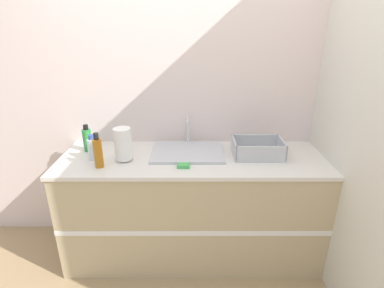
# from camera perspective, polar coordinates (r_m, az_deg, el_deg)

# --- Properties ---
(ground_plane) EXTENTS (12.00, 12.00, 0.00)m
(ground_plane) POSITION_cam_1_polar(r_m,az_deg,el_deg) (2.57, 0.39, -24.28)
(ground_plane) COLOR tan
(wall_back) EXTENTS (4.42, 0.06, 2.60)m
(wall_back) POSITION_cam_1_polar(r_m,az_deg,el_deg) (2.52, 0.43, 9.18)
(wall_back) COLOR silver
(wall_back) RESTS_ON ground_plane
(wall_right) EXTENTS (0.06, 2.65, 2.60)m
(wall_right) POSITION_cam_1_polar(r_m,az_deg,el_deg) (2.42, 26.17, 6.37)
(wall_right) COLOR beige
(wall_right) RESTS_ON ground_plane
(counter_cabinet) EXTENTS (2.05, 0.67, 0.90)m
(counter_cabinet) POSITION_cam_1_polar(r_m,az_deg,el_deg) (2.53, 0.40, -11.79)
(counter_cabinet) COLOR tan
(counter_cabinet) RESTS_ON ground_plane
(sink) EXTENTS (0.56, 0.43, 0.25)m
(sink) POSITION_cam_1_polar(r_m,az_deg,el_deg) (2.38, -0.61, -1.30)
(sink) COLOR silver
(sink) RESTS_ON counter_cabinet
(paper_towel_roll) EXTENTS (0.13, 0.13, 0.25)m
(paper_towel_roll) POSITION_cam_1_polar(r_m,az_deg,el_deg) (2.27, -12.77, -0.02)
(paper_towel_roll) COLOR #4C4C51
(paper_towel_roll) RESTS_ON counter_cabinet
(dish_rack) EXTENTS (0.38, 0.27, 0.13)m
(dish_rack) POSITION_cam_1_polar(r_m,az_deg,el_deg) (2.37, 12.60, -1.19)
(dish_rack) COLOR #B7BABF
(dish_rack) RESTS_ON counter_cabinet
(bottle_amber) EXTENTS (0.06, 0.06, 0.26)m
(bottle_amber) POSITION_cam_1_polar(r_m,az_deg,el_deg) (2.21, -17.25, -1.47)
(bottle_amber) COLOR #B26B19
(bottle_amber) RESTS_ON counter_cabinet
(bottle_clear) EXTENTS (0.07, 0.07, 0.20)m
(bottle_clear) POSITION_cam_1_polar(r_m,az_deg,el_deg) (2.36, -18.22, -0.81)
(bottle_clear) COLOR silver
(bottle_clear) RESTS_ON counter_cabinet
(bottle_green) EXTENTS (0.07, 0.07, 0.22)m
(bottle_green) POSITION_cam_1_polar(r_m,az_deg,el_deg) (2.53, -19.09, 0.87)
(bottle_green) COLOR #2D8C3D
(bottle_green) RESTS_ON counter_cabinet
(sponge) EXTENTS (0.09, 0.06, 0.02)m
(sponge) POSITION_cam_1_polar(r_m,az_deg,el_deg) (2.14, -1.46, -4.14)
(sponge) COLOR #4CB259
(sponge) RESTS_ON counter_cabinet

